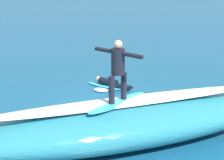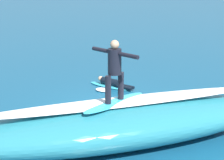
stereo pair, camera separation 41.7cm
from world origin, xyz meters
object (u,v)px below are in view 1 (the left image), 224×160
object	(u,v)px
surfboard_riding	(118,102)
surfer_riding	(118,66)
surfboard_paddling	(108,86)
surfer_paddling	(111,83)

from	to	relation	value
surfboard_riding	surfer_riding	size ratio (longest dim) A/B	1.36
surfboard_paddling	surfer_riding	bearing A→B (deg)	126.52
surfboard_riding	surfer_paddling	xyz separation A→B (m)	(-2.14, -4.79, -1.06)
surfboard_riding	surfer_paddling	distance (m)	5.35
surfer_riding	surfboard_paddling	xyz separation A→B (m)	(-2.08, -4.90, -2.23)
surfer_riding	surfboard_riding	bearing A→B (deg)	53.46
surfer_riding	surfer_paddling	size ratio (longest dim) A/B	1.09
surfer_riding	surfer_paddling	world-z (taller)	surfer_riding
surfer_paddling	surfer_riding	bearing A→B (deg)	125.41
surfer_riding	surfer_paddling	bearing A→B (deg)	-136.59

